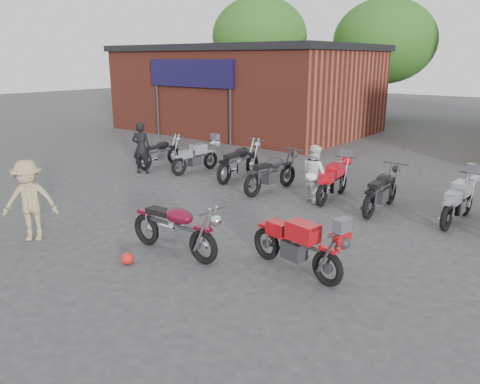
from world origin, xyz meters
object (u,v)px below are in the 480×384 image
Objects in this scene: person_light at (315,173)px; row_bike_4 at (333,179)px; person_dark at (141,148)px; row_bike_6 at (459,199)px; sportbike at (297,242)px; vintage_motorcycle at (175,225)px; row_bike_5 at (382,188)px; row_bike_3 at (272,170)px; person_tan at (30,201)px; row_bike_2 at (239,160)px; helmet at (127,258)px; row_bike_0 at (160,151)px; row_bike_1 at (196,156)px.

row_bike_4 is at bearing -97.00° from person_light.
person_dark is 9.50m from row_bike_6.
vintage_motorcycle is at bearing -150.92° from sportbike.
vintage_motorcycle reaches higher than row_bike_5.
person_light is at bearing 97.59° from row_bike_5.
vintage_motorcycle is 0.99× the size of row_bike_3.
row_bike_2 is (0.22, 6.63, -0.22)m from person_tan.
row_bike_5 is at bearing 67.68° from helmet.
row_bike_3 is 1.08× the size of row_bike_4.
helmet is 0.14× the size of person_tan.
person_tan is 6.99m from row_bike_0.
person_tan reaches higher than vintage_motorcycle.
row_bike_3 is at bearing -113.18° from row_bike_2.
row_bike_6 is at bearing -83.29° from row_bike_5.
person_light is 4.73m from row_bike_1.
row_bike_1 is (-4.00, 6.06, 0.44)m from helmet.
sportbike is at bearing -137.38° from row_bike_2.
helmet is 0.13× the size of row_bike_1.
row_bike_5 reaches higher than sportbike.
row_bike_3 reaches higher than row_bike_1.
row_bike_1 is at bearing 83.23° from row_bike_4.
person_tan is at bearing 90.16° from person_light.
row_bike_1 is 3.33m from row_bike_3.
row_bike_4 is at bearing -90.25° from row_bike_0.
person_tan is (-3.22, -6.00, 0.09)m from person_light.
row_bike_3 is at bearing 139.58° from sportbike.
helmet is 5.66m from person_light.
person_light reaches higher than helmet.
person_light is at bearing -88.34° from row_bike_3.
row_bike_5 is at bearing 158.54° from person_dark.
person_dark is 7.76m from row_bike_5.
person_light is 0.77× the size of row_bike_6.
person_dark is 0.79× the size of row_bike_2.
person_tan is at bearing 88.61° from person_dark.
person_tan is 0.80× the size of row_bike_3.
person_dark is 4.65m from row_bike_3.
row_bike_0 reaches higher than row_bike_1.
person_tan is at bearing -155.95° from row_bike_0.
person_dark is 0.86× the size of row_bike_4.
row_bike_4 is 0.97× the size of row_bike_5.
row_bike_0 is 6.56m from row_bike_4.
person_tan is 6.64m from row_bike_2.
sportbike is at bearing -135.46° from row_bike_3.
vintage_motorcycle is at bearing -22.16° from person_tan.
person_light reaches higher than row_bike_0.
person_tan reaches higher than person_dark.
person_tan reaches higher than row_bike_2.
row_bike_0 is 0.90× the size of row_bike_3.
sportbike is 7.97m from row_bike_1.
helmet is 0.16× the size of person_light.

